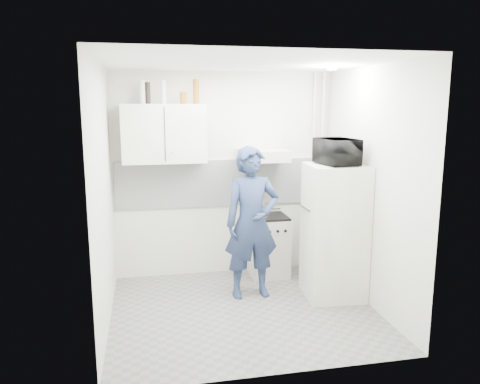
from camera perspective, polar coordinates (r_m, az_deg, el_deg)
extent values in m
plane|color=#525252|center=(5.22, 0.44, -14.24)|extent=(2.80, 2.80, 0.00)
plane|color=white|center=(4.75, 0.49, 15.53)|extent=(2.80, 2.80, 0.00)
plane|color=beige|center=(6.03, -2.00, 2.09)|extent=(2.80, 0.00, 2.80)
plane|color=beige|center=(4.73, -16.36, -0.69)|extent=(0.00, 2.60, 2.60)
plane|color=beige|center=(5.28, 15.49, 0.50)|extent=(0.00, 2.60, 2.60)
imported|color=navy|center=(5.33, 1.45, -3.78)|extent=(0.66, 0.45, 1.74)
cube|color=beige|center=(6.11, 3.48, -6.65)|extent=(0.48, 0.48, 0.77)
cube|color=white|center=(5.46, 11.41, -4.74)|extent=(0.68, 0.68, 1.54)
cube|color=black|center=(6.00, 3.52, -3.03)|extent=(0.46, 0.46, 0.03)
cylinder|color=silver|center=(6.04, 2.92, -2.38)|extent=(0.16, 0.16, 0.09)
imported|color=black|center=(5.29, 11.77, 4.83)|extent=(0.56, 0.41, 0.29)
cylinder|color=#B2B7BC|center=(5.71, -11.84, 11.82)|extent=(0.07, 0.07, 0.27)
cylinder|color=black|center=(5.71, -11.16, 11.75)|extent=(0.06, 0.06, 0.25)
cylinder|color=#B2B7BC|center=(5.71, -9.32, 11.92)|extent=(0.06, 0.06, 0.27)
cylinder|color=brown|center=(5.72, -6.94, 11.34)|extent=(0.08, 0.08, 0.14)
cylinder|color=brown|center=(5.74, -5.38, 12.09)|extent=(0.07, 0.07, 0.29)
cube|color=white|center=(5.72, -9.23, 7.04)|extent=(1.00, 0.35, 0.70)
cube|color=beige|center=(5.84, 2.76, 4.48)|extent=(0.60, 0.50, 0.14)
cube|color=white|center=(6.03, -1.97, 1.13)|extent=(2.74, 0.03, 0.60)
cylinder|color=beige|center=(6.30, 9.88, 2.31)|extent=(0.05, 0.05, 2.60)
cylinder|color=beige|center=(6.25, 8.85, 2.28)|extent=(0.04, 0.04, 2.60)
cylinder|color=white|center=(5.23, 11.14, 14.55)|extent=(0.10, 0.10, 0.02)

